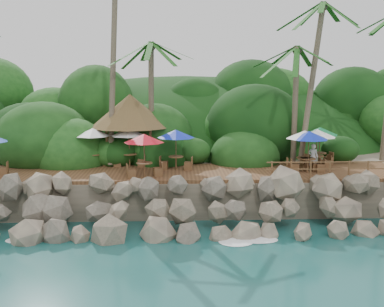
{
  "coord_description": "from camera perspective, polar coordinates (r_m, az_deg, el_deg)",
  "views": [
    {
      "loc": [
        -1.07,
        -20.89,
        7.83
      ],
      "look_at": [
        0.0,
        6.0,
        3.4
      ],
      "focal_mm": 42.01,
      "sensor_mm": 36.0,
      "label": 1
    }
  ],
  "objects": [
    {
      "name": "foam_line",
      "position": [
        22.6,
        0.59,
        -10.84
      ],
      "size": [
        25.2,
        0.8,
        0.06
      ],
      "color": "white",
      "rests_on": "ground"
    },
    {
      "name": "waiter",
      "position": [
        28.49,
        15.09,
        -0.45
      ],
      "size": [
        0.72,
        0.61,
        1.68
      ],
      "primitive_type": "imported",
      "rotation": [
        0.0,
        0.0,
        2.74
      ],
      "color": "silver",
      "rests_on": "terrace"
    },
    {
      "name": "palms",
      "position": [
        29.93,
        1.68,
        17.48
      ],
      "size": [
        34.21,
        7.25,
        15.09
      ],
      "color": "brown",
      "rests_on": "ground"
    },
    {
      "name": "jungle_foliage",
      "position": [
        36.75,
        -0.56,
        -2.95
      ],
      "size": [
        44.0,
        16.0,
        12.0
      ],
      "primitive_type": null,
      "color": "#143811",
      "rests_on": "ground"
    },
    {
      "name": "dining_clusters",
      "position": [
        27.43,
        0.96,
        2.11
      ],
      "size": [
        22.47,
        5.46,
        2.5
      ],
      "color": "brown",
      "rests_on": "terrace"
    },
    {
      "name": "jungle_hill",
      "position": [
        45.09,
        -0.89,
        -0.65
      ],
      "size": [
        44.8,
        28.0,
        15.4
      ],
      "primitive_type": "ellipsoid",
      "color": "#143811",
      "rests_on": "ground"
    },
    {
      "name": "seawall",
      "position": [
        23.87,
        0.39,
        -6.91
      ],
      "size": [
        29.0,
        4.0,
        2.3
      ],
      "primitive_type": null,
      "color": "gray",
      "rests_on": "ground"
    },
    {
      "name": "terrace",
      "position": [
        27.49,
        0.0,
        -2.47
      ],
      "size": [
        26.0,
        5.0,
        0.2
      ],
      "primitive_type": "cube",
      "color": "brown",
      "rests_on": "land_base"
    },
    {
      "name": "railing",
      "position": [
        26.71,
        18.21,
        -1.75
      ],
      "size": [
        8.3,
        0.1,
        1.0
      ],
      "color": "brown",
      "rests_on": "terrace"
    },
    {
      "name": "land_base",
      "position": [
        37.52,
        -0.61,
        -1.06
      ],
      "size": [
        32.0,
        25.2,
        2.1
      ],
      "primitive_type": "cube",
      "color": "gray",
      "rests_on": "ground"
    },
    {
      "name": "palapa",
      "position": [
        30.29,
        -7.86,
        5.4
      ],
      "size": [
        5.33,
        5.33,
        4.6
      ],
      "color": "brown",
      "rests_on": "ground"
    },
    {
      "name": "ground",
      "position": [
        22.33,
        0.63,
        -11.18
      ],
      "size": [
        140.0,
        140.0,
        0.0
      ],
      "primitive_type": "plane",
      "color": "#19514F",
      "rests_on": "ground"
    }
  ]
}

